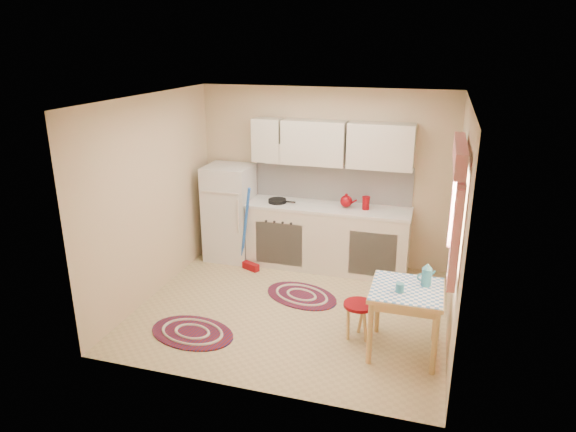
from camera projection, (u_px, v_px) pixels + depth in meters
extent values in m
plane|color=tan|center=(292.00, 308.00, 6.24)|extent=(3.60, 3.60, 0.00)
cube|color=silver|center=(293.00, 99.00, 5.44)|extent=(3.60, 3.20, 0.04)
cube|color=tan|center=(324.00, 177.00, 7.29)|extent=(3.60, 0.04, 2.50)
cube|color=tan|center=(241.00, 266.00, 4.39)|extent=(3.60, 0.04, 2.50)
cube|color=tan|center=(153.00, 198.00, 6.33)|extent=(0.04, 3.20, 2.50)
cube|color=tan|center=(458.00, 226.00, 5.35)|extent=(0.04, 3.20, 2.50)
cube|color=white|center=(332.00, 182.00, 7.26)|extent=(2.25, 0.03, 0.55)
cube|color=beige|center=(331.00, 143.00, 6.94)|extent=(2.25, 0.33, 0.60)
cube|color=white|center=(460.00, 215.00, 4.76)|extent=(0.04, 0.85, 0.95)
cube|color=silver|center=(230.00, 213.00, 7.51)|extent=(0.65, 0.60, 1.40)
cube|color=beige|center=(328.00, 238.00, 7.24)|extent=(2.25, 0.60, 0.88)
cube|color=silver|center=(328.00, 207.00, 7.09)|extent=(2.27, 0.62, 0.04)
cylinder|color=black|center=(277.00, 201.00, 7.23)|extent=(0.26, 0.26, 0.05)
cylinder|color=maroon|center=(366.00, 204.00, 6.92)|extent=(0.12, 0.12, 0.16)
cube|color=#E2B971|center=(404.00, 321.00, 5.26)|extent=(0.72, 0.72, 0.72)
cylinder|color=maroon|center=(358.00, 321.00, 5.55)|extent=(0.38, 0.38, 0.42)
cylinder|color=teal|center=(400.00, 288.00, 5.06)|extent=(0.09, 0.09, 0.10)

